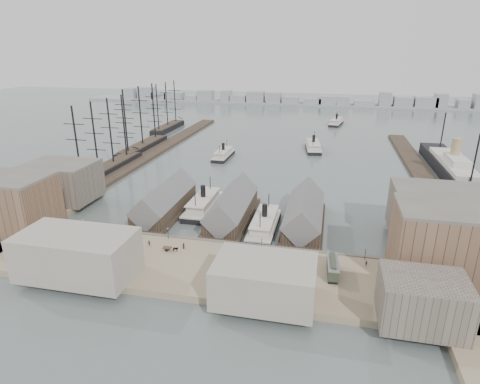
% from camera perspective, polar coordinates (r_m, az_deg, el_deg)
% --- Properties ---
extents(ground, '(900.00, 900.00, 0.00)m').
position_cam_1_polar(ground, '(132.43, -2.88, -6.78)').
color(ground, '#4B5756').
rests_on(ground, ground).
extents(quay, '(180.00, 30.00, 2.00)m').
position_cam_1_polar(quay, '(115.20, -5.58, -10.69)').
color(quay, '#86755A').
rests_on(quay, ground).
extents(seawall, '(180.00, 1.20, 2.30)m').
position_cam_1_polar(seawall, '(127.47, -3.52, -7.34)').
color(seawall, '#59544C').
rests_on(seawall, ground).
extents(west_wharf, '(10.00, 220.00, 1.60)m').
position_cam_1_polar(west_wharf, '(243.37, -12.13, 5.55)').
color(west_wharf, '#2D231C').
rests_on(west_wharf, ground).
extents(east_wharf, '(10.00, 180.00, 1.60)m').
position_cam_1_polar(east_wharf, '(216.88, 24.34, 2.44)').
color(east_wharf, '#2D231C').
rests_on(east_wharf, ground).
extents(ferry_shed_west, '(14.00, 42.00, 12.60)m').
position_cam_1_polar(ferry_shed_west, '(153.28, -10.62, -1.38)').
color(ferry_shed_west, '#2D231C').
rests_on(ferry_shed_west, ground).
extents(ferry_shed_center, '(14.00, 42.00, 12.60)m').
position_cam_1_polar(ferry_shed_center, '(145.37, -1.14, -2.23)').
color(ferry_shed_center, '#2D231C').
rests_on(ferry_shed_center, ground).
extents(ferry_shed_east, '(14.00, 42.00, 12.60)m').
position_cam_1_polar(ferry_shed_east, '(141.85, 9.13, -3.07)').
color(ferry_shed_east, '#2D231C').
rests_on(ferry_shed_east, ground).
extents(warehouse_west_front, '(32.00, 18.00, 18.00)m').
position_cam_1_polar(warehouse_west_front, '(152.34, -30.60, -1.52)').
color(warehouse_west_front, brown).
rests_on(warehouse_west_front, west_land).
extents(warehouse_west_back, '(26.00, 20.00, 14.00)m').
position_cam_1_polar(warehouse_west_back, '(174.39, -24.01, 1.34)').
color(warehouse_west_back, '#60564C').
rests_on(warehouse_west_back, west_land).
extents(warehouse_east_front, '(30.00, 18.00, 19.00)m').
position_cam_1_polar(warehouse_east_front, '(117.42, 28.21, -6.75)').
color(warehouse_east_front, brown).
rests_on(warehouse_east_front, east_land).
extents(warehouse_east_back, '(28.00, 20.00, 15.00)m').
position_cam_1_polar(warehouse_east_back, '(142.63, 26.26, -2.74)').
color(warehouse_east_back, '#60564C').
rests_on(warehouse_east_back, east_land).
extents(street_bldg_center, '(24.00, 16.00, 10.00)m').
position_cam_1_polar(street_bldg_center, '(97.98, 3.51, -12.51)').
color(street_bldg_center, gray).
rests_on(street_bldg_center, quay).
extents(street_bldg_west, '(30.00, 16.00, 12.00)m').
position_cam_1_polar(street_bldg_west, '(115.07, -22.14, -8.26)').
color(street_bldg_west, gray).
rests_on(street_bldg_west, quay).
extents(street_bldg_east, '(18.00, 14.00, 11.00)m').
position_cam_1_polar(street_bldg_east, '(98.68, 24.53, -13.91)').
color(street_bldg_east, '#60564C').
rests_on(street_bldg_east, quay).
extents(lamp_post_far_w, '(0.44, 0.44, 3.92)m').
position_cam_1_polar(lamp_post_far_w, '(142.84, -21.43, -4.08)').
color(lamp_post_far_w, black).
rests_on(lamp_post_far_w, quay).
extents(lamp_post_near_w, '(0.44, 0.44, 3.92)m').
position_cam_1_polar(lamp_post_near_w, '(129.05, -10.22, -5.52)').
color(lamp_post_near_w, black).
rests_on(lamp_post_near_w, quay).
extents(lamp_post_near_e, '(0.44, 0.44, 3.92)m').
position_cam_1_polar(lamp_post_near_e, '(121.28, 3.09, -6.95)').
color(lamp_post_near_e, black).
rests_on(lamp_post_near_e, quay).
extents(lamp_post_far_e, '(0.44, 0.44, 3.92)m').
position_cam_1_polar(lamp_post_far_e, '(120.67, 17.41, -8.06)').
color(lamp_post_far_e, black).
rests_on(lamp_post_far_e, quay).
extents(far_shore, '(500.00, 40.00, 15.72)m').
position_cam_1_polar(far_shore, '(452.65, 8.46, 12.70)').
color(far_shore, gray).
rests_on(far_shore, ground).
extents(ferry_docked_west, '(8.76, 29.22, 10.43)m').
position_cam_1_polar(ferry_docked_west, '(155.45, -5.21, -1.67)').
color(ferry_docked_west, black).
rests_on(ferry_docked_west, ground).
extents(ferry_docked_east, '(8.43, 28.11, 10.04)m').
position_cam_1_polar(ferry_docked_east, '(138.14, 3.49, -4.53)').
color(ferry_docked_east, black).
rests_on(ferry_docked_east, ground).
extents(ferry_open_near, '(7.96, 25.38, 9.02)m').
position_cam_1_polar(ferry_open_near, '(228.56, -2.38, 5.40)').
color(ferry_open_near, black).
rests_on(ferry_open_near, ground).
extents(ferry_open_mid, '(11.88, 28.56, 9.90)m').
position_cam_1_polar(ferry_open_mid, '(249.61, 10.37, 6.39)').
color(ferry_open_mid, black).
rests_on(ferry_open_mid, ground).
extents(ferry_open_far, '(12.65, 27.47, 9.45)m').
position_cam_1_polar(ferry_open_far, '(337.48, 13.53, 9.65)').
color(ferry_open_far, black).
rests_on(ferry_open_far, ground).
extents(sailing_ship_near, '(8.80, 60.62, 36.18)m').
position_cam_1_polar(sailing_ship_near, '(210.80, -18.44, 3.27)').
color(sailing_ship_near, black).
rests_on(sailing_ship_near, ground).
extents(sailing_ship_mid, '(9.26, 53.52, 38.08)m').
position_cam_1_polar(sailing_ship_mid, '(252.47, -13.63, 6.40)').
color(sailing_ship_mid, black).
rests_on(sailing_ship_mid, ground).
extents(sailing_ship_far, '(8.57, 47.63, 35.24)m').
position_cam_1_polar(sailing_ship_far, '(312.23, -10.21, 9.14)').
color(sailing_ship_far, black).
rests_on(sailing_ship_far, ground).
extents(ocean_steamer, '(12.82, 93.72, 18.74)m').
position_cam_1_polar(ocean_steamer, '(220.44, 27.96, 3.01)').
color(ocean_steamer, black).
rests_on(ocean_steamer, ground).
extents(tram, '(3.43, 11.02, 3.87)m').
position_cam_1_polar(tram, '(111.65, 13.03, -10.46)').
color(tram, black).
rests_on(tram, quay).
extents(horse_cart_left, '(4.68, 1.55, 1.66)m').
position_cam_1_polar(horse_cart_left, '(136.41, -19.49, -5.83)').
color(horse_cart_left, black).
rests_on(horse_cart_left, quay).
extents(horse_cart_center, '(4.84, 1.52, 1.57)m').
position_cam_1_polar(horse_cart_center, '(122.34, -9.53, -7.97)').
color(horse_cart_center, black).
rests_on(horse_cart_center, quay).
extents(horse_cart_right, '(4.54, 1.57, 1.44)m').
position_cam_1_polar(horse_cart_right, '(107.51, -1.28, -11.93)').
color(horse_cart_right, black).
rests_on(horse_cart_right, quay).
extents(pedestrian_0, '(0.72, 0.63, 1.66)m').
position_cam_1_polar(pedestrian_0, '(140.45, -22.53, -5.49)').
color(pedestrian_0, black).
rests_on(pedestrian_0, quay).
extents(pedestrian_1, '(1.12, 1.11, 1.83)m').
position_cam_1_polar(pedestrian_1, '(136.13, -23.43, -6.39)').
color(pedestrian_1, black).
rests_on(pedestrian_1, quay).
extents(pedestrian_2, '(1.24, 0.84, 1.78)m').
position_cam_1_polar(pedestrian_2, '(126.67, -12.79, -7.14)').
color(pedestrian_2, black).
rests_on(pedestrian_2, quay).
extents(pedestrian_3, '(1.13, 0.91, 1.80)m').
position_cam_1_polar(pedestrian_3, '(116.04, -16.06, -10.12)').
color(pedestrian_3, black).
rests_on(pedestrian_3, quay).
extents(pedestrian_4, '(0.73, 0.98, 1.81)m').
position_cam_1_polar(pedestrian_4, '(123.36, -8.02, -7.58)').
color(pedestrian_4, black).
rests_on(pedestrian_4, quay).
extents(pedestrian_5, '(0.64, 0.51, 1.61)m').
position_cam_1_polar(pedestrian_5, '(107.73, 1.57, -11.83)').
color(pedestrian_5, black).
rests_on(pedestrian_5, quay).
extents(pedestrian_6, '(0.77, 0.93, 1.74)m').
position_cam_1_polar(pedestrian_6, '(113.97, 9.31, -10.15)').
color(pedestrian_6, black).
rests_on(pedestrian_6, quay).
extents(pedestrian_7, '(1.00, 1.22, 1.65)m').
position_cam_1_polar(pedestrian_7, '(107.52, 5.50, -11.98)').
color(pedestrian_7, black).
rests_on(pedestrian_7, quay).
extents(pedestrian_8, '(1.00, 0.77, 1.58)m').
position_cam_1_polar(pedestrian_8, '(118.50, 17.52, -9.68)').
color(pedestrian_8, black).
rests_on(pedestrian_8, quay).
extents(pedestrian_9, '(1.05, 0.92, 1.82)m').
position_cam_1_polar(pedestrian_9, '(107.93, 23.11, -13.50)').
color(pedestrian_9, black).
rests_on(pedestrian_9, quay).
extents(pedestrian_10, '(0.91, 0.65, 1.76)m').
position_cam_1_polar(pedestrian_10, '(108.95, -1.34, -11.38)').
color(pedestrian_10, black).
rests_on(pedestrian_10, quay).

